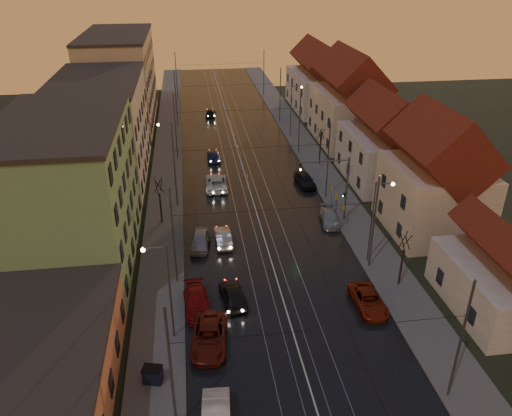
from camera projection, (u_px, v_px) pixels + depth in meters
name	position (u px, v px, depth m)	size (l,w,h in m)	color
ground	(296.00, 344.00, 36.20)	(160.00, 160.00, 0.00)	black
road	(238.00, 153.00, 71.55)	(16.00, 120.00, 0.04)	black
sidewalk_left	(168.00, 156.00, 70.30)	(4.00, 120.00, 0.15)	#4C4C4C
sidewalk_right	(306.00, 149.00, 72.76)	(4.00, 120.00, 0.15)	#4C4C4C
tram_rail_0	(223.00, 153.00, 71.27)	(0.06, 120.00, 0.03)	gray
tram_rail_1	(233.00, 153.00, 71.44)	(0.06, 120.00, 0.03)	gray
tram_rail_2	(244.00, 152.00, 71.63)	(0.06, 120.00, 0.03)	gray
tram_rail_3	(253.00, 152.00, 71.81)	(0.06, 120.00, 0.03)	gray
apartment_left_0	(31.00, 365.00, 31.27)	(10.00, 14.00, 4.50)	#C66C4F
apartment_left_1	(69.00, 196.00, 43.50)	(10.00, 18.00, 13.00)	#699B62
apartment_left_2	(101.00, 131.00, 61.40)	(10.00, 20.00, 12.00)	tan
apartment_left_3	(120.00, 80.00, 82.17)	(10.00, 24.00, 14.00)	tan
house_right_0	(507.00, 277.00, 38.74)	(8.16, 10.20, 5.80)	#B8B5AA
house_right_1	(436.00, 181.00, 49.09)	(8.67, 10.20, 10.80)	beige
house_right_2	(386.00, 144.00, 60.95)	(9.18, 12.24, 9.20)	#B8B5AA
house_right_3	(350.00, 103.00, 73.68)	(9.18, 14.28, 11.50)	beige
house_right_4	(319.00, 81.00, 89.94)	(9.18, 16.32, 10.00)	#B8B5AA
catenary_pole_l_0	(171.00, 371.00, 27.81)	(0.16, 0.16, 9.00)	#595B60
catenary_pole_r_0	(460.00, 342.00, 29.92)	(0.16, 0.16, 9.00)	#595B60
catenary_pole_l_1	(173.00, 237.00, 41.07)	(0.16, 0.16, 9.00)	#595B60
catenary_pole_r_1	(374.00, 224.00, 43.18)	(0.16, 0.16, 9.00)	#595B60
catenary_pole_l_2	(175.00, 169.00, 54.33)	(0.16, 0.16, 9.00)	#595B60
catenary_pole_r_2	(328.00, 161.00, 56.44)	(0.16, 0.16, 9.00)	#595B60
catenary_pole_l_3	(175.00, 127.00, 67.59)	(0.16, 0.16, 9.00)	#595B60
catenary_pole_r_3	(300.00, 122.00, 69.70)	(0.16, 0.16, 9.00)	#595B60
catenary_pole_l_4	(176.00, 99.00, 80.85)	(0.16, 0.16, 9.00)	#595B60
catenary_pole_r_4	(280.00, 95.00, 82.96)	(0.16, 0.16, 9.00)	#595B60
catenary_pole_l_5	(176.00, 76.00, 96.76)	(0.16, 0.16, 9.00)	#595B60
catenary_pole_r_5	(264.00, 73.00, 98.88)	(0.16, 0.16, 9.00)	#595B60
street_lamp_0	(165.00, 283.00, 34.65)	(1.75, 0.32, 8.00)	#595B60
street_lamp_1	(376.00, 214.00, 43.96)	(1.75, 0.32, 8.00)	#595B60
street_lamp_2	(171.00, 147.00, 59.40)	(1.75, 0.32, 8.00)	#595B60
street_lamp_3	(293.00, 106.00, 75.78)	(1.75, 0.32, 8.00)	#595B60
traffic_light_mast	(338.00, 181.00, 51.02)	(5.30, 0.32, 7.20)	#595B60
bare_tree_0	(160.00, 202.00, 51.51)	(1.09, 1.09, 5.11)	black
bare_tree_1	(402.00, 260.00, 41.64)	(1.09, 1.09, 5.11)	black
bare_tree_2	(320.00, 147.00, 66.41)	(1.09, 1.09, 5.11)	black
driving_car_0	(233.00, 294.00, 40.35)	(1.74, 4.31, 1.47)	black
driving_car_1	(223.00, 237.00, 48.65)	(1.49, 4.27, 1.41)	#A2A2A7
driving_car_2	(216.00, 182.00, 60.25)	(2.56, 5.55, 1.54)	silver
driving_car_3	(214.00, 156.00, 68.67)	(1.79, 4.39, 1.28)	#19244B
driving_car_4	(211.00, 113.00, 87.48)	(1.62, 4.02, 1.37)	black
parked_left_1	(209.00, 336.00, 35.86)	(2.49, 5.40, 1.50)	#5E1710
parked_left_2	(197.00, 302.00, 39.53)	(1.94, 4.77, 1.39)	maroon
parked_left_3	(200.00, 240.00, 48.07)	(1.74, 4.33, 1.48)	#9C9BA1
parked_right_0	(368.00, 300.00, 39.79)	(2.18, 4.72, 1.31)	maroon
parked_right_1	(330.00, 217.00, 52.47)	(1.78, 4.39, 1.27)	#A8A7AD
parked_right_2	(305.00, 180.00, 60.97)	(1.79, 4.45, 1.52)	black
dumpster	(153.00, 375.00, 32.61)	(1.20, 0.80, 1.10)	black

